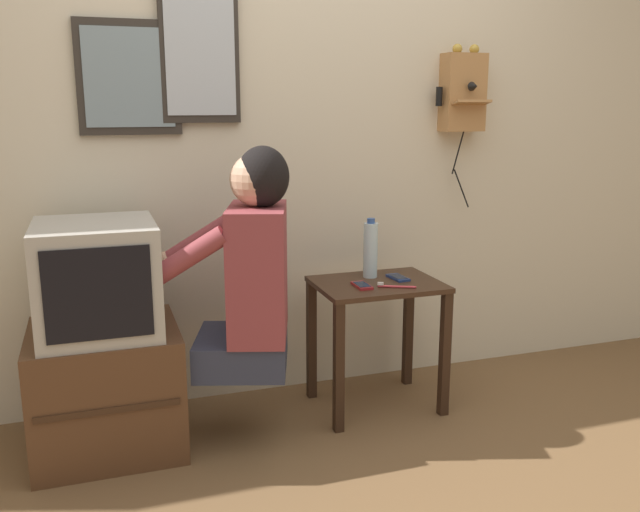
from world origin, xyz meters
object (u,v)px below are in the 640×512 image
(wall_phone_antique, at_px, (463,92))
(framed_picture, at_px, (129,78))
(toothbrush, at_px, (394,286))
(wall_mirror, at_px, (199,45))
(cell_phone_spare, at_px, (398,278))
(water_bottle, at_px, (370,250))
(television, at_px, (97,278))
(person, at_px, (251,268))
(cell_phone_held, at_px, (362,285))

(wall_phone_antique, bearing_deg, framed_picture, 178.39)
(framed_picture, distance_m, toothbrush, 1.42)
(wall_mirror, bearing_deg, framed_picture, 179.40)
(wall_mirror, distance_m, cell_phone_spare, 1.33)
(water_bottle, distance_m, toothbrush, 0.24)
(television, xyz_separation_m, water_bottle, (1.19, 0.11, 0.01))
(wall_mirror, bearing_deg, toothbrush, -30.71)
(framed_picture, bearing_deg, toothbrush, -23.02)
(person, xyz_separation_m, wall_mirror, (-0.10, 0.45, 0.88))
(framed_picture, height_order, toothbrush, framed_picture)
(framed_picture, bearing_deg, water_bottle, -13.11)
(television, bearing_deg, toothbrush, -4.57)
(television, height_order, toothbrush, television)
(wall_mirror, bearing_deg, cell_phone_held, -31.93)
(television, distance_m, wall_mirror, 1.07)
(wall_mirror, relative_size, cell_phone_held, 5.17)
(wall_phone_antique, relative_size, cell_phone_held, 6.26)
(wall_phone_antique, relative_size, cell_phone_spare, 6.10)
(cell_phone_spare, distance_m, water_bottle, 0.18)
(wall_phone_antique, bearing_deg, wall_mirror, 178.15)
(television, distance_m, water_bottle, 1.19)
(cell_phone_spare, bearing_deg, framed_picture, 159.96)
(person, bearing_deg, wall_mirror, 29.93)
(wall_mirror, height_order, cell_phone_held, wall_mirror)
(framed_picture, relative_size, water_bottle, 1.72)
(person, distance_m, cell_phone_held, 0.53)
(television, relative_size, toothbrush, 3.19)
(television, bearing_deg, cell_phone_spare, 1.49)
(cell_phone_held, bearing_deg, wall_mirror, 149.09)
(cell_phone_spare, bearing_deg, wall_phone_antique, 26.02)
(wall_mirror, distance_m, cell_phone_held, 1.24)
(wall_phone_antique, relative_size, wall_mirror, 1.21)
(cell_phone_spare, bearing_deg, television, 176.91)
(television, height_order, cell_phone_spare, television)
(framed_picture, distance_m, wall_mirror, 0.33)
(wall_phone_antique, xyz_separation_m, wall_mirror, (-1.26, 0.04, 0.19))
(person, height_order, cell_phone_held, person)
(cell_phone_spare, distance_m, toothbrush, 0.15)
(cell_phone_spare, bearing_deg, cell_phone_held, -165.05)
(cell_phone_held, relative_size, toothbrush, 0.81)
(wall_mirror, height_order, toothbrush, wall_mirror)
(framed_picture, xyz_separation_m, toothbrush, (1.03, -0.44, -0.87))
(toothbrush, bearing_deg, person, 116.76)
(water_bottle, bearing_deg, framed_picture, 166.89)
(framed_picture, distance_m, cell_phone_held, 1.31)
(cell_phone_held, bearing_deg, framed_picture, 158.20)
(person, relative_size, toothbrush, 5.79)
(wall_phone_antique, height_order, cell_phone_held, wall_phone_antique)
(framed_picture, bearing_deg, wall_mirror, -0.60)
(wall_mirror, xyz_separation_m, toothbrush, (0.73, -0.43, -1.01))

